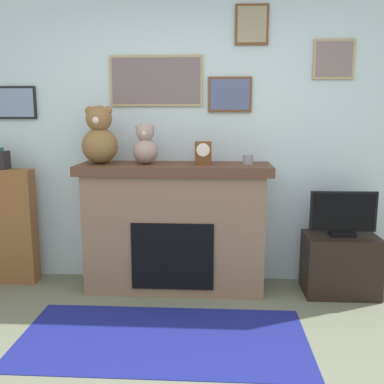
# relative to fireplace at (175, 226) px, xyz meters

# --- Properties ---
(back_wall) EXTENTS (5.20, 0.15, 2.60)m
(back_wall) POSITION_rel_fireplace_xyz_m (0.15, 0.30, 0.75)
(back_wall) COLOR silver
(back_wall) RESTS_ON ground_plane
(fireplace) EXTENTS (1.64, 0.54, 1.11)m
(fireplace) POSITION_rel_fireplace_xyz_m (0.00, 0.00, 0.00)
(fireplace) COLOR #83664E
(fireplace) RESTS_ON ground_plane
(bookshelf) EXTENTS (0.46, 0.16, 1.26)m
(bookshelf) POSITION_rel_fireplace_xyz_m (-1.51, 0.04, -0.00)
(bookshelf) COLOR brown
(bookshelf) RESTS_ON ground_plane
(tv_stand) EXTENTS (0.61, 0.40, 0.51)m
(tv_stand) POSITION_rel_fireplace_xyz_m (1.42, -0.06, -0.30)
(tv_stand) COLOR black
(tv_stand) RESTS_ON ground_plane
(television) EXTENTS (0.55, 0.14, 0.38)m
(television) POSITION_rel_fireplace_xyz_m (1.42, -0.06, 0.14)
(television) COLOR black
(television) RESTS_ON tv_stand
(area_rug) EXTENTS (1.99, 0.96, 0.01)m
(area_rug) POSITION_rel_fireplace_xyz_m (0.00, -0.92, -0.56)
(area_rug) COLOR navy
(area_rug) RESTS_ON ground_plane
(candle_jar) EXTENTS (0.09, 0.09, 0.08)m
(candle_jar) POSITION_rel_fireplace_xyz_m (0.62, -0.02, 0.59)
(candle_jar) COLOR gray
(candle_jar) RESTS_ON fireplace
(mantel_clock) EXTENTS (0.14, 0.10, 0.19)m
(mantel_clock) POSITION_rel_fireplace_xyz_m (0.25, -0.02, 0.64)
(mantel_clock) COLOR brown
(mantel_clock) RESTS_ON fireplace
(teddy_bear_cream) EXTENTS (0.30, 0.30, 0.49)m
(teddy_bear_cream) POSITION_rel_fireplace_xyz_m (-0.64, -0.02, 0.77)
(teddy_bear_cream) COLOR brown
(teddy_bear_cream) RESTS_ON fireplace
(teddy_bear_tan) EXTENTS (0.21, 0.21, 0.35)m
(teddy_bear_tan) POSITION_rel_fireplace_xyz_m (-0.25, -0.02, 0.70)
(teddy_bear_tan) COLOR #A28A82
(teddy_bear_tan) RESTS_ON fireplace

